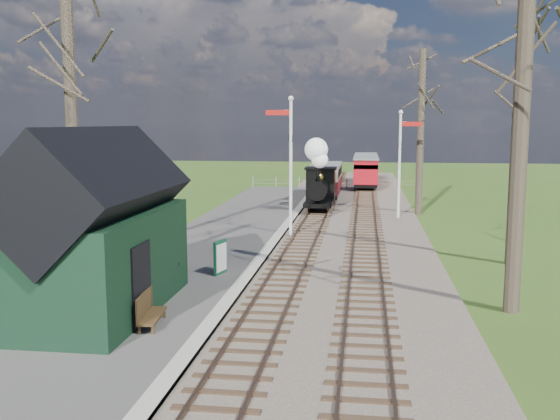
{
  "coord_description": "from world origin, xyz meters",
  "views": [
    {
      "loc": [
        2.49,
        -11.02,
        5.08
      ],
      "look_at": [
        -0.83,
        13.48,
        1.6
      ],
      "focal_mm": 40.0,
      "sensor_mm": 36.0,
      "label": 1
    }
  ],
  "objects_px": {
    "bench": "(148,310)",
    "locomotive": "(319,180)",
    "person": "(174,267)",
    "sign_board": "(220,257)",
    "red_carriage_a": "(366,172)",
    "semaphore_near": "(289,156)",
    "coach": "(326,179)",
    "semaphore_far": "(401,156)",
    "red_carriage_b": "(366,167)",
    "station_shed": "(97,233)"
  },
  "relations": [
    {
      "from": "station_shed",
      "to": "semaphore_near",
      "type": "distance_m",
      "value": 12.58
    },
    {
      "from": "locomotive",
      "to": "sign_board",
      "type": "relative_size",
      "value": 3.71
    },
    {
      "from": "red_carriage_b",
      "to": "sign_board",
      "type": "relative_size",
      "value": 4.22
    },
    {
      "from": "station_shed",
      "to": "locomotive",
      "type": "distance_m",
      "value": 20.37
    },
    {
      "from": "station_shed",
      "to": "sign_board",
      "type": "bearing_deg",
      "value": 62.73
    },
    {
      "from": "station_shed",
      "to": "red_carriage_b",
      "type": "bearing_deg",
      "value": 79.71
    },
    {
      "from": "semaphore_far",
      "to": "person",
      "type": "distance_m",
      "value": 17.67
    },
    {
      "from": "red_carriage_a",
      "to": "station_shed",
      "type": "bearing_deg",
      "value": -101.98
    },
    {
      "from": "coach",
      "to": "bench",
      "type": "height_order",
      "value": "coach"
    },
    {
      "from": "station_shed",
      "to": "semaphore_far",
      "type": "relative_size",
      "value": 1.1
    },
    {
      "from": "semaphore_far",
      "to": "person",
      "type": "relative_size",
      "value": 4.02
    },
    {
      "from": "semaphore_far",
      "to": "bench",
      "type": "height_order",
      "value": "semaphore_far"
    },
    {
      "from": "red_carriage_a",
      "to": "sign_board",
      "type": "distance_m",
      "value": 28.59
    },
    {
      "from": "coach",
      "to": "person",
      "type": "xyz_separation_m",
      "value": [
        -2.93,
        -23.86,
        -0.48
      ]
    },
    {
      "from": "red_carriage_b",
      "to": "bench",
      "type": "xyz_separation_m",
      "value": [
        -5.23,
        -39.02,
        -0.79
      ]
    },
    {
      "from": "semaphore_far",
      "to": "red_carriage_b",
      "type": "bearing_deg",
      "value": 95.07
    },
    {
      "from": "semaphore_near",
      "to": "red_carriage_a",
      "type": "xyz_separation_m",
      "value": [
        3.37,
        20.5,
        -2.25
      ]
    },
    {
      "from": "semaphore_far",
      "to": "person",
      "type": "xyz_separation_m",
      "value": [
        -7.3,
        -15.9,
        -2.44
      ]
    },
    {
      "from": "semaphore_far",
      "to": "sign_board",
      "type": "xyz_separation_m",
      "value": [
        -6.45,
        -13.7,
        -2.6
      ]
    },
    {
      "from": "coach",
      "to": "person",
      "type": "distance_m",
      "value": 24.05
    },
    {
      "from": "semaphore_near",
      "to": "semaphore_far",
      "type": "relative_size",
      "value": 1.09
    },
    {
      "from": "locomotive",
      "to": "person",
      "type": "bearing_deg",
      "value": -99.31
    },
    {
      "from": "locomotive",
      "to": "red_carriage_b",
      "type": "relative_size",
      "value": 0.88
    },
    {
      "from": "semaphore_near",
      "to": "red_carriage_b",
      "type": "height_order",
      "value": "semaphore_near"
    },
    {
      "from": "semaphore_near",
      "to": "bench",
      "type": "relative_size",
      "value": 4.2
    },
    {
      "from": "locomotive",
      "to": "bench",
      "type": "xyz_separation_m",
      "value": [
        -2.62,
        -20.92,
        -1.31
      ]
    },
    {
      "from": "semaphore_far",
      "to": "bench",
      "type": "bearing_deg",
      "value": -110.22
    },
    {
      "from": "red_carriage_b",
      "to": "coach",
      "type": "bearing_deg",
      "value": -102.19
    },
    {
      "from": "semaphore_near",
      "to": "semaphore_far",
      "type": "height_order",
      "value": "semaphore_near"
    },
    {
      "from": "coach",
      "to": "bench",
      "type": "xyz_separation_m",
      "value": [
        -2.63,
        -26.98,
        -0.81
      ]
    },
    {
      "from": "station_shed",
      "to": "coach",
      "type": "relative_size",
      "value": 0.97
    },
    {
      "from": "locomotive",
      "to": "person",
      "type": "height_order",
      "value": "locomotive"
    },
    {
      "from": "person",
      "to": "bench",
      "type": "bearing_deg",
      "value": -169.26
    },
    {
      "from": "bench",
      "to": "locomotive",
      "type": "bearing_deg",
      "value": 82.87
    },
    {
      "from": "locomotive",
      "to": "person",
      "type": "distance_m",
      "value": 18.07
    },
    {
      "from": "person",
      "to": "coach",
      "type": "bearing_deg",
      "value": -1.75
    },
    {
      "from": "station_shed",
      "to": "bench",
      "type": "xyz_separation_m",
      "value": [
        1.67,
        -1.02,
        -1.68
      ]
    },
    {
      "from": "semaphore_far",
      "to": "locomotive",
      "type": "relative_size",
      "value": 1.41
    },
    {
      "from": "coach",
      "to": "red_carriage_b",
      "type": "distance_m",
      "value": 12.31
    },
    {
      "from": "bench",
      "to": "person",
      "type": "height_order",
      "value": "person"
    },
    {
      "from": "person",
      "to": "sign_board",
      "type": "bearing_deg",
      "value": -15.91
    },
    {
      "from": "semaphore_near",
      "to": "person",
      "type": "distance_m",
      "value": 10.49
    },
    {
      "from": "semaphore_far",
      "to": "red_carriage_b",
      "type": "relative_size",
      "value": 1.24
    },
    {
      "from": "coach",
      "to": "station_shed",
      "type": "bearing_deg",
      "value": -99.4
    },
    {
      "from": "red_carriage_a",
      "to": "semaphore_far",
      "type": "bearing_deg",
      "value": -83.02
    },
    {
      "from": "person",
      "to": "red_carriage_b",
      "type": "bearing_deg",
      "value": -3.51
    },
    {
      "from": "red_carriage_b",
      "to": "semaphore_far",
      "type": "bearing_deg",
      "value": -84.93
    },
    {
      "from": "red_carriage_a",
      "to": "sign_board",
      "type": "height_order",
      "value": "red_carriage_a"
    },
    {
      "from": "person",
      "to": "red_carriage_a",
      "type": "bearing_deg",
      "value": -5.06
    },
    {
      "from": "semaphore_far",
      "to": "person",
      "type": "height_order",
      "value": "semaphore_far"
    }
  ]
}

